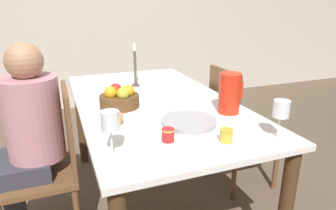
% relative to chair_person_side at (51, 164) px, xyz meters
% --- Properties ---
extents(ground_plane, '(20.00, 20.00, 0.00)m').
position_rel_chair_person_side_xyz_m(ground_plane, '(0.65, 0.08, -0.49)').
color(ground_plane, brown).
extents(wall_back, '(10.00, 0.06, 2.60)m').
position_rel_chair_person_side_xyz_m(wall_back, '(0.65, 2.47, 0.81)').
color(wall_back, beige).
rests_on(wall_back, ground_plane).
extents(dining_table, '(0.94, 1.72, 0.78)m').
position_rel_chair_person_side_xyz_m(dining_table, '(0.65, 0.08, 0.18)').
color(dining_table, white).
rests_on(dining_table, ground_plane).
extents(chair_person_side, '(0.42, 0.42, 0.93)m').
position_rel_chair_person_side_xyz_m(chair_person_side, '(0.00, 0.00, 0.00)').
color(chair_person_side, brown).
rests_on(chair_person_side, ground_plane).
extents(chair_opposite, '(0.42, 0.42, 0.93)m').
position_rel_chair_person_side_xyz_m(chair_opposite, '(1.30, 0.10, 0.00)').
color(chair_opposite, brown).
rests_on(chair_opposite, ground_plane).
extents(person_seated, '(0.39, 0.41, 1.18)m').
position_rel_chair_person_side_xyz_m(person_seated, '(-0.09, 0.03, 0.21)').
color(person_seated, '#33333D').
rests_on(person_seated, ground_plane).
extents(red_pitcher, '(0.15, 0.12, 0.23)m').
position_rel_chair_person_side_xyz_m(red_pitcher, '(0.98, -0.29, 0.40)').
color(red_pitcher, red).
rests_on(red_pitcher, dining_table).
extents(wine_glass_water, '(0.07, 0.07, 0.19)m').
position_rel_chair_person_side_xyz_m(wine_glass_water, '(0.27, -0.54, 0.42)').
color(wine_glass_water, white).
rests_on(wine_glass_water, dining_table).
extents(wine_glass_juice, '(0.07, 0.07, 0.18)m').
position_rel_chair_person_side_xyz_m(wine_glass_juice, '(1.01, -0.67, 0.42)').
color(wine_glass_juice, white).
rests_on(wine_glass_juice, dining_table).
extents(teacup_near_person, '(0.14, 0.14, 0.06)m').
position_rel_chair_person_side_xyz_m(teacup_near_person, '(0.77, -0.12, 0.31)').
color(teacup_near_person, white).
rests_on(teacup_near_person, dining_table).
extents(serving_tray, '(0.28, 0.28, 0.03)m').
position_rel_chair_person_side_xyz_m(serving_tray, '(0.69, -0.37, 0.30)').
color(serving_tray, '#9E9EA3').
rests_on(serving_tray, dining_table).
extents(bread_plate, '(0.18, 0.18, 0.09)m').
position_rel_chair_person_side_xyz_m(bread_plate, '(0.33, -0.26, 0.32)').
color(bread_plate, white).
rests_on(bread_plate, dining_table).
extents(jam_jar_amber, '(0.06, 0.06, 0.06)m').
position_rel_chair_person_side_xyz_m(jam_jar_amber, '(0.53, -0.51, 0.32)').
color(jam_jar_amber, '#A81E1E').
rests_on(jam_jar_amber, dining_table).
extents(jam_jar_red, '(0.06, 0.06, 0.06)m').
position_rel_chair_person_side_xyz_m(jam_jar_red, '(0.77, -0.61, 0.32)').
color(jam_jar_red, gold).
rests_on(jam_jar_red, dining_table).
extents(fruit_bowl, '(0.23, 0.23, 0.13)m').
position_rel_chair_person_side_xyz_m(fruit_bowl, '(0.42, 0.02, 0.34)').
color(fruit_bowl, brown).
rests_on(fruit_bowl, dining_table).
extents(candlestick_tall, '(0.06, 0.06, 0.31)m').
position_rel_chair_person_side_xyz_m(candlestick_tall, '(0.64, 0.45, 0.41)').
color(candlestick_tall, '#4C4238').
rests_on(candlestick_tall, dining_table).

